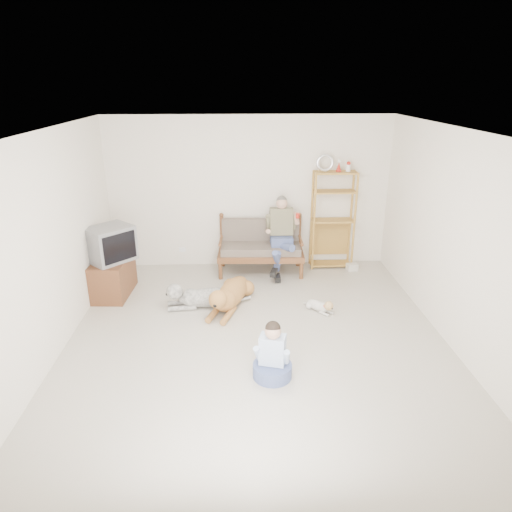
{
  "coord_description": "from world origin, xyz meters",
  "views": [
    {
      "loc": [
        -0.26,
        -5.23,
        3.23
      ],
      "look_at": [
        0.04,
        1.0,
        0.82
      ],
      "focal_mm": 32.0,
      "sensor_mm": 36.0,
      "label": 1
    }
  ],
  "objects_px": {
    "etagere": "(333,219)",
    "tv_stand": "(113,277)",
    "loveseat": "(260,245)",
    "golden_retriever": "(229,295)"
  },
  "relations": [
    {
      "from": "etagere",
      "to": "tv_stand",
      "type": "relative_size",
      "value": 2.21
    },
    {
      "from": "etagere",
      "to": "loveseat",
      "type": "bearing_deg",
      "value": -172.73
    },
    {
      "from": "tv_stand",
      "to": "golden_retriever",
      "type": "height_order",
      "value": "tv_stand"
    },
    {
      "from": "etagere",
      "to": "golden_retriever",
      "type": "relative_size",
      "value": 1.37
    },
    {
      "from": "etagere",
      "to": "tv_stand",
      "type": "distance_m",
      "value": 3.9
    },
    {
      "from": "tv_stand",
      "to": "golden_retriever",
      "type": "relative_size",
      "value": 0.62
    },
    {
      "from": "etagere",
      "to": "tv_stand",
      "type": "height_order",
      "value": "etagere"
    },
    {
      "from": "loveseat",
      "to": "etagere",
      "type": "relative_size",
      "value": 0.74
    },
    {
      "from": "etagere",
      "to": "tv_stand",
      "type": "bearing_deg",
      "value": -164.59
    },
    {
      "from": "golden_retriever",
      "to": "etagere",
      "type": "bearing_deg",
      "value": 59.0
    }
  ]
}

